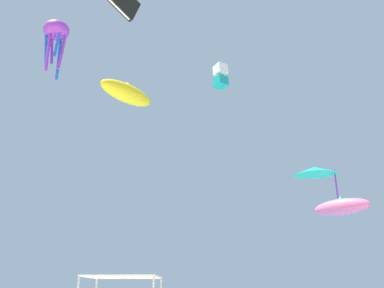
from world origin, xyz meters
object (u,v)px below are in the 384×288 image
object	(u,v)px
canopy_tent	(123,280)
kite_inflatable_yellow	(127,93)
kite_box_white	(221,76)
kite_inflatable_pink	(342,207)
kite_octopus_purple	(56,33)
kite_delta_teal	(315,171)

from	to	relation	value
canopy_tent	kite_inflatable_yellow	distance (m)	22.53
kite_box_white	kite_inflatable_pink	distance (m)	16.91
kite_box_white	kite_inflatable_pink	bearing A→B (deg)	157.21
kite_octopus_purple	kite_inflatable_yellow	bearing A→B (deg)	-63.21
kite_inflatable_yellow	kite_inflatable_pink	xyz separation A→B (m)	(19.34, 7.04, -8.63)
canopy_tent	kite_delta_teal	bearing A→B (deg)	49.87
kite_octopus_purple	kite_delta_teal	bearing A→B (deg)	-111.03
kite_inflatable_yellow	kite_box_white	distance (m)	10.23
kite_box_white	kite_inflatable_yellow	bearing A→B (deg)	-6.48
canopy_tent	kite_inflatable_pink	xyz separation A→B (m)	(15.92, 22.71, 7.19)
kite_delta_teal	kite_octopus_purple	bearing A→B (deg)	31.17
kite_box_white	kite_delta_teal	xyz separation A→B (m)	(6.58, -6.67, -11.56)
kite_octopus_purple	kite_inflatable_pink	xyz separation A→B (m)	(22.99, 14.76, -9.61)
canopy_tent	kite_octopus_purple	distance (m)	19.89
kite_delta_teal	kite_inflatable_yellow	bearing A→B (deg)	6.22
kite_inflatable_yellow	kite_octopus_purple	bearing A→B (deg)	13.30
kite_inflatable_yellow	canopy_tent	bearing A→B (deg)	50.88
canopy_tent	kite_octopus_purple	world-z (taller)	kite_octopus_purple
kite_box_white	kite_octopus_purple	size ratio (longest dim) A/B	0.57
kite_inflatable_yellow	kite_box_white	xyz separation A→B (m)	(8.28, 4.57, 3.92)
kite_inflatable_yellow	kite_octopus_purple	xyz separation A→B (m)	(-3.65, -7.72, 0.98)
kite_octopus_purple	kite_delta_teal	distance (m)	21.18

